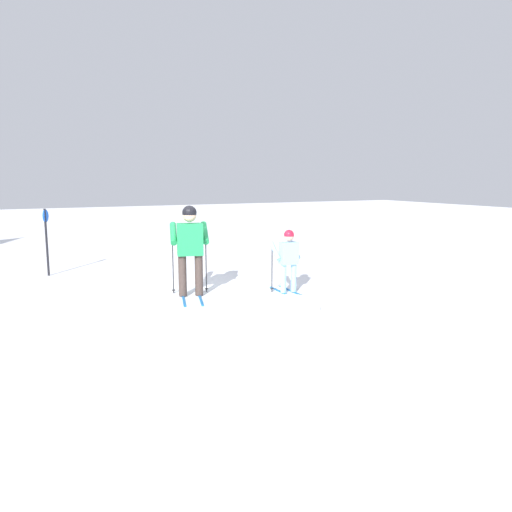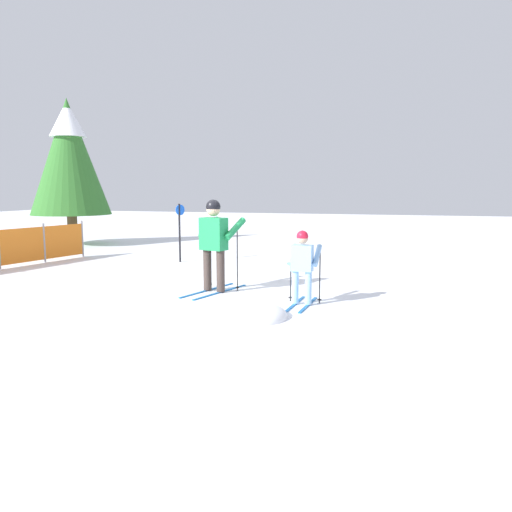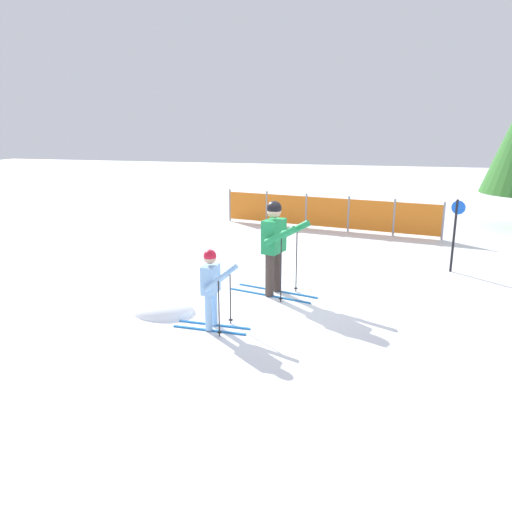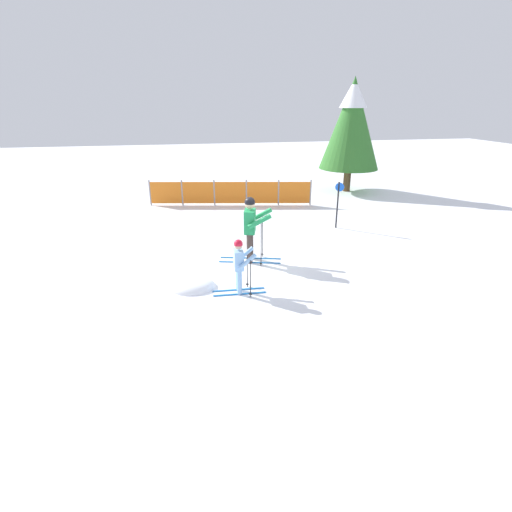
# 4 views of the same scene
# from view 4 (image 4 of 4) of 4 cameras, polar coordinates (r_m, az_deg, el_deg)

# --- Properties ---
(ground_plane) EXTENTS (60.00, 60.00, 0.00)m
(ground_plane) POSITION_cam_4_polar(r_m,az_deg,el_deg) (10.54, -1.07, -0.66)
(ground_plane) COLOR white
(skier_adult) EXTENTS (1.65, 0.87, 1.71)m
(skier_adult) POSITION_cam_4_polar(r_m,az_deg,el_deg) (10.20, -0.71, 4.68)
(skier_adult) COLOR #1966B2
(skier_adult) RESTS_ON ground_plane
(skier_child) EXTENTS (1.17, 0.57, 1.23)m
(skier_child) POSITION_cam_4_polar(r_m,az_deg,el_deg) (8.56, -2.37, -0.85)
(skier_child) COLOR #1966B2
(skier_child) RESTS_ON ground_plane
(safety_fence) EXTENTS (6.33, 1.29, 1.02)m
(safety_fence) POSITION_cam_4_polar(r_m,az_deg,el_deg) (16.10, -3.68, 9.02)
(safety_fence) COLOR gray
(safety_fence) RESTS_ON ground_plane
(conifer_far) EXTENTS (2.64, 2.64, 4.90)m
(conifer_far) POSITION_cam_4_polar(r_m,az_deg,el_deg) (18.86, 13.53, 18.08)
(conifer_far) COLOR #4C3823
(conifer_far) RESTS_ON ground_plane
(trail_marker) EXTENTS (0.26, 0.14, 1.52)m
(trail_marker) POSITION_cam_4_polar(r_m,az_deg,el_deg) (13.28, 11.65, 7.83)
(trail_marker) COLOR black
(trail_marker) RESTS_ON ground_plane
(snow_mound) EXTENTS (1.03, 0.88, 0.41)m
(snow_mound) POSITION_cam_4_polar(r_m,az_deg,el_deg) (9.18, -8.99, -4.43)
(snow_mound) COLOR white
(snow_mound) RESTS_ON ground_plane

